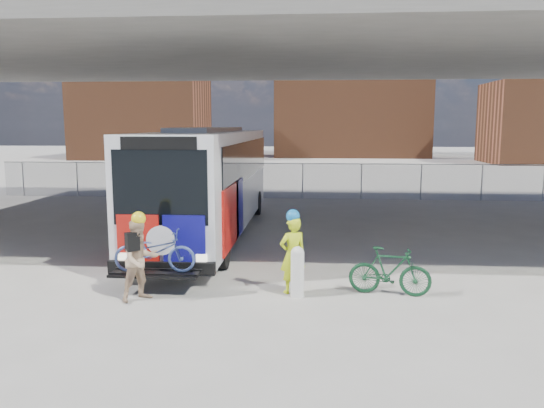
# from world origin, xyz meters

# --- Properties ---
(ground) EXTENTS (160.00, 160.00, 0.00)m
(ground) POSITION_xyz_m (0.00, 0.00, 0.00)
(ground) COLOR #9E9991
(ground) RESTS_ON ground
(bus) EXTENTS (2.67, 12.91, 3.69)m
(bus) POSITION_xyz_m (-2.00, 2.72, 2.11)
(bus) COLOR silver
(bus) RESTS_ON ground
(overpass) EXTENTS (40.00, 16.00, 7.95)m
(overpass) POSITION_xyz_m (0.00, 4.00, 6.54)
(overpass) COLOR #605E59
(overpass) RESTS_ON ground
(chainlink_fence) EXTENTS (30.00, 0.06, 30.00)m
(chainlink_fence) POSITION_xyz_m (0.00, 12.00, 1.42)
(chainlink_fence) COLOR gray
(chainlink_fence) RESTS_ON ground
(brick_buildings) EXTENTS (54.00, 22.00, 12.00)m
(brick_buildings) POSITION_xyz_m (1.23, 48.23, 5.42)
(brick_buildings) COLOR brown
(brick_buildings) RESTS_ON ground
(smokestack) EXTENTS (2.20, 2.20, 25.00)m
(smokestack) POSITION_xyz_m (14.00, 55.00, 12.50)
(smokestack) COLOR brown
(smokestack) RESTS_ON ground
(bollard) EXTENTS (0.30, 0.30, 1.14)m
(bollard) POSITION_xyz_m (1.21, -3.87, 0.61)
(bollard) COLOR white
(bollard) RESTS_ON ground
(cyclist_hivis) EXTENTS (0.76, 0.67, 1.92)m
(cyclist_hivis) POSITION_xyz_m (1.09, -3.59, 0.92)
(cyclist_hivis) COLOR #CEE818
(cyclist_hivis) RESTS_ON ground
(cyclist_tan) EXTENTS (1.09, 1.08, 1.95)m
(cyclist_tan) POSITION_xyz_m (-2.17, -4.35, 0.92)
(cyclist_tan) COLOR tan
(cyclist_tan) RESTS_ON ground
(bike_parked) EXTENTS (1.88, 0.82, 1.09)m
(bike_parked) POSITION_xyz_m (3.26, -3.59, 0.55)
(bike_parked) COLOR #143F24
(bike_parked) RESTS_ON ground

